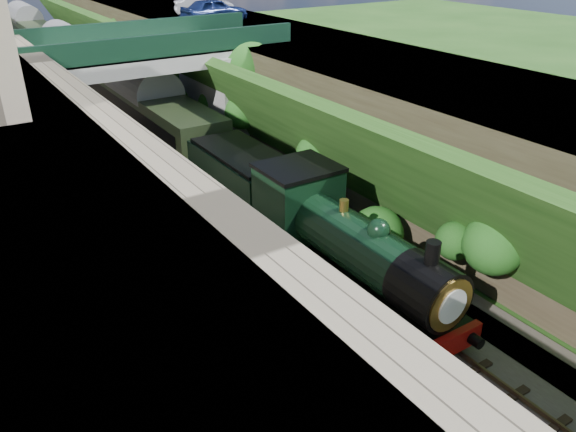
{
  "coord_description": "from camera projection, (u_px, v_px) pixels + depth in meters",
  "views": [
    {
      "loc": [
        -9.8,
        -7.01,
        11.81
      ],
      "look_at": [
        0.0,
        8.13,
        2.71
      ],
      "focal_mm": 35.0,
      "sensor_mm": 36.0,
      "label": 1
    }
  ],
  "objects": [
    {
      "name": "locomotive",
      "position": [
        345.0,
        248.0,
        19.78
      ],
      "size": [
        3.1,
        10.22,
        3.83
      ],
      "color": "black",
      "rests_on": "trackbed"
    },
    {
      "name": "trackbed",
      "position": [
        169.0,
        176.0,
        30.28
      ],
      "size": [
        10.0,
        90.0,
        0.2
      ],
      "primitive_type": "cube",
      "color": "#473F38",
      "rests_on": "ground"
    },
    {
      "name": "tender",
      "position": [
        244.0,
        185.0,
        25.42
      ],
      "size": [
        2.7,
        6.0,
        3.05
      ],
      "color": "black",
      "rests_on": "trackbed"
    },
    {
      "name": "street_plateau_right",
      "position": [
        314.0,
        96.0,
        33.52
      ],
      "size": [
        8.0,
        90.0,
        6.25
      ],
      "primitive_type": "cube",
      "color": "#262628",
      "rests_on": "ground"
    },
    {
      "name": "coach_middle",
      "position": [
        69.0,
        59.0,
        48.76
      ],
      "size": [
        2.9,
        18.0,
        3.7
      ],
      "color": "black",
      "rests_on": "trackbed"
    },
    {
      "name": "road_bridge",
      "position": [
        151.0,
        85.0,
        31.94
      ],
      "size": [
        16.0,
        6.4,
        7.25
      ],
      "color": "gray",
      "rests_on": "ground"
    },
    {
      "name": "coach_front",
      "position": [
        145.0,
        110.0,
        34.67
      ],
      "size": [
        2.9,
        18.0,
        3.7
      ],
      "color": "black",
      "rests_on": "trackbed"
    },
    {
      "name": "track_left",
      "position": [
        132.0,
        181.0,
        29.24
      ],
      "size": [
        2.5,
        90.0,
        0.2
      ],
      "color": "black",
      "rests_on": "trackbed"
    },
    {
      "name": "car_silver",
      "position": [
        204.0,
        5.0,
        42.14
      ],
      "size": [
        4.66,
        2.79,
        1.45
      ],
      "primitive_type": "imported",
      "rotation": [
        0.0,
        0.0,
        1.26
      ],
      "color": "silver",
      "rests_on": "street_plateau_right"
    },
    {
      "name": "coach_rear",
      "position": [
        27.0,
        31.0,
        62.85
      ],
      "size": [
        2.9,
        18.0,
        3.7
      ],
      "color": "black",
      "rests_on": "trackbed"
    },
    {
      "name": "track_right",
      "position": [
        189.0,
        169.0,
        30.79
      ],
      "size": [
        2.5,
        90.0,
        0.2
      ],
      "color": "black",
      "rests_on": "trackbed"
    },
    {
      "name": "embankment_slope",
      "position": [
        259.0,
        116.0,
        30.62
      ],
      "size": [
        4.62,
        90.0,
        6.59
      ],
      "color": "#1E4714",
      "rests_on": "ground"
    },
    {
      "name": "car_blue",
      "position": [
        214.0,
        10.0,
        38.9
      ],
      "size": [
        4.81,
        2.19,
        1.6
      ],
      "primitive_type": "imported",
      "rotation": [
        0.0,
        0.0,
        1.63
      ],
      "color": "navy",
      "rests_on": "street_plateau_right"
    },
    {
      "name": "retaining_wall",
      "position": [
        50.0,
        133.0,
        26.08
      ],
      "size": [
        1.0,
        90.0,
        7.0
      ],
      "primitive_type": "cube",
      "color": "#756B56",
      "rests_on": "ground"
    },
    {
      "name": "tree",
      "position": [
        245.0,
        72.0,
        32.48
      ],
      "size": [
        3.6,
        3.8,
        6.6
      ],
      "color": "black",
      "rests_on": "ground"
    },
    {
      "name": "ground",
      "position": [
        449.0,
        417.0,
        15.33
      ],
      "size": [
        160.0,
        160.0,
        0.0
      ],
      "primitive_type": "plane",
      "color": "#1E4714",
      "rests_on": "ground"
    }
  ]
}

